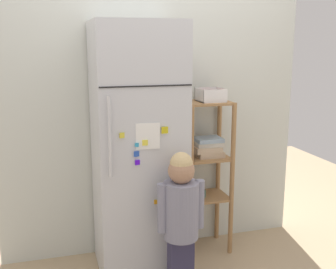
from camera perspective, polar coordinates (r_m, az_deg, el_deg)
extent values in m
plane|color=tan|center=(3.34, -0.33, -17.05)|extent=(6.00, 6.00, 0.00)
cube|color=silver|center=(3.27, -1.96, 3.62)|extent=(2.40, 0.03, 2.29)
cube|color=silver|center=(2.98, -4.10, -2.18)|extent=(0.61, 0.56, 1.79)
cube|color=black|center=(2.62, -2.92, 6.59)|extent=(0.59, 0.01, 0.01)
cylinder|color=silver|center=(2.60, -7.93, -0.38)|extent=(0.02, 0.02, 0.51)
cube|color=white|center=(2.67, -2.75, -0.23)|extent=(0.16, 0.01, 0.17)
cube|color=#5710EE|center=(2.70, -4.18, -3.81)|extent=(0.03, 0.02, 0.03)
cube|color=yellow|center=(2.67, -3.15, -1.12)|extent=(0.04, 0.01, 0.04)
cube|color=#2B9AC9|center=(2.67, -4.27, -1.42)|extent=(0.03, 0.01, 0.02)
cube|color=#C87F11|center=(2.81, -1.61, -9.17)|extent=(0.03, 0.01, 0.03)
cube|color=gold|center=(2.69, -0.46, 0.60)|extent=(0.04, 0.01, 0.04)
cube|color=blue|center=(2.68, -4.31, -2.65)|extent=(0.04, 0.02, 0.04)
cube|color=yellow|center=(2.63, -6.29, -0.12)|extent=(0.03, 0.02, 0.03)
cube|color=#34314F|center=(2.91, 1.73, -17.35)|extent=(0.16, 0.10, 0.40)
cylinder|color=gray|center=(2.74, 1.79, -10.27)|extent=(0.23, 0.23, 0.38)
sphere|color=gray|center=(2.74, 1.37, -6.26)|extent=(0.10, 0.10, 0.10)
sphere|color=#A87A5B|center=(2.65, 1.83, -4.93)|extent=(0.17, 0.17, 0.17)
sphere|color=tan|center=(2.63, 1.83, -3.96)|extent=(0.15, 0.15, 0.15)
cylinder|color=gray|center=(2.69, -0.78, -10.00)|extent=(0.06, 0.06, 0.32)
cylinder|color=gray|center=(2.77, 4.29, -9.42)|extent=(0.06, 0.06, 0.32)
cylinder|color=#9E7247|center=(3.16, 3.16, -6.82)|extent=(0.04, 0.04, 1.21)
cylinder|color=#9E7247|center=(3.28, 8.71, -6.22)|extent=(0.04, 0.04, 1.21)
cylinder|color=#9E7247|center=(3.41, 1.63, -5.39)|extent=(0.04, 0.04, 1.21)
cylinder|color=#9E7247|center=(3.52, 6.84, -4.89)|extent=(0.04, 0.04, 1.21)
cube|color=#9E7247|center=(3.20, 5.30, 4.36)|extent=(0.35, 0.29, 0.02)
cube|color=#9E7247|center=(3.29, 5.16, -3.12)|extent=(0.35, 0.29, 0.02)
cube|color=#9E7247|center=(3.39, 5.05, -8.41)|extent=(0.35, 0.29, 0.02)
cube|color=#C6AD8E|center=(3.29, 5.62, -2.61)|extent=(0.21, 0.17, 0.04)
cube|color=#C6AD8E|center=(3.27, 5.33, -1.94)|extent=(0.21, 0.18, 0.04)
cube|color=silver|center=(3.29, 5.53, -1.18)|extent=(0.22, 0.19, 0.03)
cube|color=#99B2C6|center=(3.27, 5.52, -0.68)|extent=(0.21, 0.17, 0.03)
cylinder|color=#4C7266|center=(3.36, 4.02, -7.99)|extent=(0.13, 0.13, 0.05)
cube|color=white|center=(3.21, 5.82, 4.58)|extent=(0.19, 0.20, 0.01)
cube|color=white|center=(3.11, 6.51, 5.19)|extent=(0.19, 0.01, 0.10)
cube|color=white|center=(3.29, 5.21, 5.60)|extent=(0.19, 0.01, 0.10)
cube|color=white|center=(3.17, 4.30, 5.36)|extent=(0.01, 0.20, 0.10)
cube|color=white|center=(3.24, 7.35, 5.44)|extent=(0.01, 0.20, 0.10)
sphere|color=#A42C0F|center=(3.19, 6.48, 5.17)|extent=(0.07, 0.07, 0.07)
sphere|color=red|center=(3.23, 5.56, 5.33)|extent=(0.07, 0.07, 0.07)
sphere|color=maroon|center=(3.17, 5.50, 5.23)|extent=(0.07, 0.07, 0.07)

